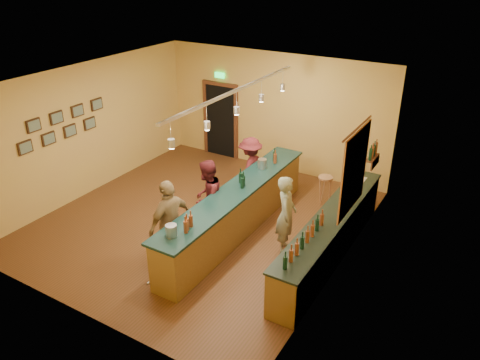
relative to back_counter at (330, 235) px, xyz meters
The scene contains 18 objects.
floor 3.01m from the back_counter, behind, with size 7.00×7.00×0.00m, color #513417.
ceiling 4.03m from the back_counter, behind, with size 6.50×7.00×0.02m, color silver.
wall_back 4.59m from the back_counter, 131.80° to the left, with size 6.50×0.02×3.20m, color #E0BC54.
wall_front 4.86m from the back_counter, 128.91° to the right, with size 6.50×0.02×3.20m, color #E0BC54.
wall_left 6.32m from the back_counter, behind, with size 0.02×7.00×3.20m, color #E0BC54.
wall_right 1.16m from the back_counter, 32.52° to the right, with size 0.02×7.00×3.20m, color #E0BC54.
doorway 5.75m from the back_counter, 144.79° to the left, with size 1.15×0.09×2.48m.
tapestry 1.41m from the back_counter, 40.29° to the left, with size 0.03×1.40×1.60m, color maroon.
bottle_shelf 2.10m from the back_counter, 83.32° to the left, with size 0.17×0.55×0.54m.
picture_grid 6.42m from the back_counter, behind, with size 0.06×2.20×0.70m, color #382111, non-canonical shape.
back_counter is the anchor object (origin of this frame).
tasting_bar 2.04m from the back_counter, behind, with size 0.73×5.10×1.38m.
pendant_track 3.22m from the back_counter, behind, with size 0.11×4.60×0.50m.
bartender 0.95m from the back_counter, 164.22° to the right, with size 0.60×0.39×1.64m, color gray.
customer_a 2.64m from the back_counter, 169.74° to the right, with size 0.81×0.63×1.67m, color #59191E.
customer_b 3.12m from the back_counter, 146.56° to the right, with size 1.02×0.43×1.75m, color #997A51.
customer_c 2.93m from the back_counter, 152.23° to the left, with size 1.02×0.58×1.57m, color #59191E.
bar_stool 2.21m from the back_counter, 114.07° to the left, with size 0.34×0.34×0.71m.
Camera 1 is at (5.41, -7.38, 5.47)m, focal length 35.00 mm.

